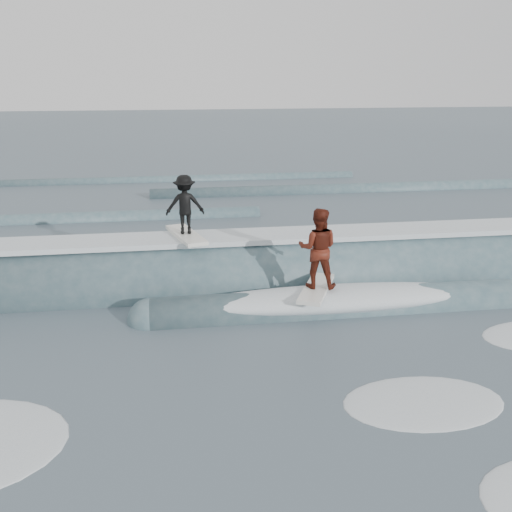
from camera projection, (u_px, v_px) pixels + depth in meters
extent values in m
plane|color=#394953|center=(299.00, 408.00, 10.01)|extent=(160.00, 160.00, 0.00)
cylinder|color=#36515B|center=(251.00, 282.00, 15.92)|extent=(20.05, 2.53, 2.53)
cylinder|color=#36515B|center=(335.00, 310.00, 14.09)|extent=(9.00, 1.10, 1.10)
sphere|color=#36515B|center=(151.00, 321.00, 13.48)|extent=(1.10, 1.10, 1.10)
sphere|color=#36515B|center=(504.00, 300.00, 14.71)|extent=(1.10, 1.10, 1.10)
cube|color=white|center=(251.00, 237.00, 15.50)|extent=(18.00, 1.30, 0.14)
ellipsoid|color=white|center=(335.00, 299.00, 14.00)|extent=(7.60, 1.30, 0.60)
cube|color=white|center=(186.00, 235.00, 15.22)|extent=(1.09, 2.07, 0.10)
imported|color=black|center=(185.00, 204.00, 14.97)|extent=(1.01, 0.59, 1.56)
cube|color=white|center=(316.00, 288.00, 13.84)|extent=(1.34, 2.05, 0.10)
imported|color=#531A0F|center=(318.00, 248.00, 13.52)|extent=(1.11, 0.97, 1.94)
ellipsoid|color=white|center=(423.00, 402.00, 10.17)|extent=(3.18, 2.17, 0.10)
cylinder|color=#36515B|center=(377.00, 191.00, 28.02)|extent=(22.00, 0.80, 0.80)
cylinder|color=#36515B|center=(151.00, 182.00, 30.27)|extent=(22.00, 0.60, 0.60)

